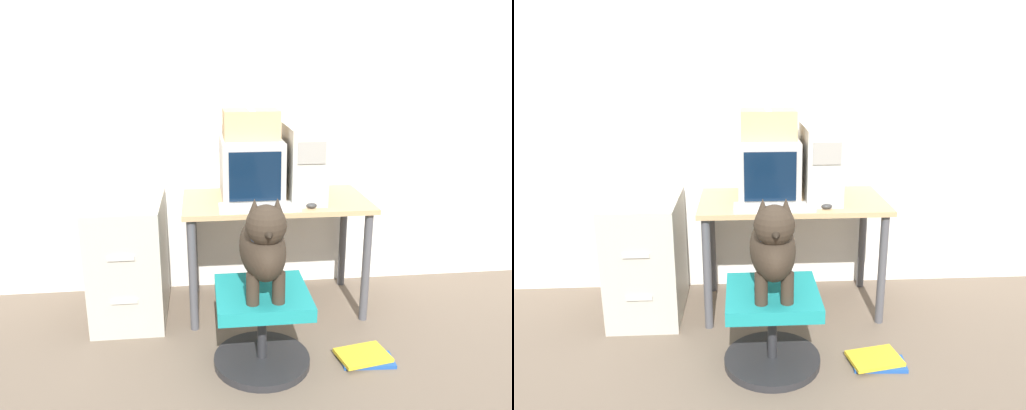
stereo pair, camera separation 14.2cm
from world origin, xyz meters
The scene contains 12 objects.
ground_plane centered at (0.00, 0.00, 0.00)m, with size 12.00×12.00×0.00m, color #6B5B4C.
wall_back centered at (0.00, 0.67, 1.30)m, with size 8.00×0.05×2.60m.
desk centered at (0.00, 0.30, 0.62)m, with size 1.14×0.60×0.72m.
crt_monitor centered at (-0.15, 0.36, 0.91)m, with size 0.37×0.46×0.37m.
pc_tower centered at (0.17, 0.32, 0.95)m, with size 0.21×0.49×0.45m.
keyboard centered at (-0.12, 0.10, 0.74)m, with size 0.47×0.16×0.03m.
computer_mouse centered at (0.18, 0.09, 0.74)m, with size 0.07×0.05×0.03m.
office_chair centered at (-0.16, -0.34, 0.24)m, with size 0.51×0.51×0.43m.
dog centered at (-0.16, -0.38, 0.69)m, with size 0.23×0.53×0.52m.
filing_cabinet centered at (-0.91, 0.28, 0.37)m, with size 0.42×0.62×0.75m.
cardboard_box centered at (-0.15, 0.36, 1.18)m, with size 0.33×0.26×0.18m.
book_stack_floor centered at (0.39, -0.39, 0.02)m, with size 0.31×0.24×0.04m.
Camera 1 is at (-0.45, -2.63, 1.57)m, focal length 35.00 mm.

